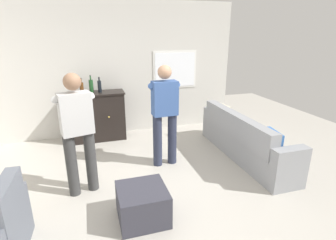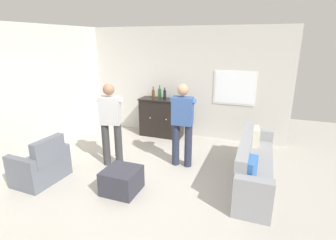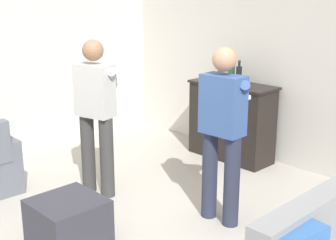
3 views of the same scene
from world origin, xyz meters
TOP-DOWN VIEW (x-y plane):
  - ground at (0.00, 0.00)m, footprint 10.40×10.40m
  - wall_back_with_window at (0.03, 2.66)m, footprint 5.20×0.15m
  - sideboard_cabinet at (-0.51, 2.30)m, footprint 1.15×0.49m
  - bottle_wine_green at (-0.58, 2.34)m, footprint 0.08×0.08m
  - bottle_liquor_amber at (-0.42, 2.29)m, footprint 0.07×0.07m
  - bottle_spirits_clear at (-0.76, 2.35)m, footprint 0.08×0.08m
  - ottoman at (-0.14, -0.45)m, footprint 0.57×0.57m
  - person_standing_left at (-0.82, 0.38)m, footprint 0.54×0.51m
  - person_standing_right at (0.52, 0.84)m, footprint 0.56×0.48m

SIDE VIEW (x-z plane):
  - ground at x=0.00m, z-range 0.00..0.00m
  - ottoman at x=-0.14m, z-range 0.00..0.41m
  - sideboard_cabinet at x=-0.51m, z-range 0.00..1.01m
  - person_standing_left at x=-0.82m, z-range 0.10..1.78m
  - person_standing_right at x=0.52m, z-range 0.10..1.78m
  - bottle_spirits_clear at x=-0.76m, z-range 0.97..1.27m
  - bottle_liquor_amber at x=-0.42m, z-range 0.98..1.28m
  - bottle_wine_green at x=-0.58m, z-range 0.97..1.31m
  - wall_back_with_window at x=0.03m, z-range 0.00..2.80m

